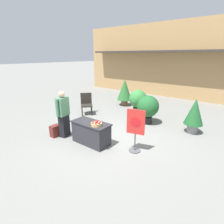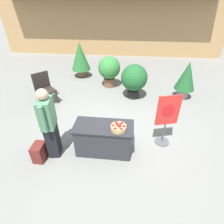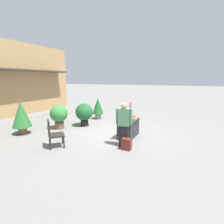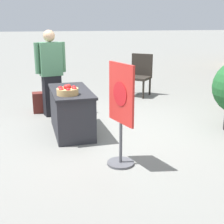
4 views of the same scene
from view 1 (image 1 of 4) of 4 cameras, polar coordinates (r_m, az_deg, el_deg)
name	(u,v)px [view 1 (image 1 of 4)]	position (r m, az deg, el deg)	size (l,w,h in m)	color
ground_plane	(108,138)	(6.38, -1.17, -8.34)	(120.00, 120.00, 0.00)	slate
storefront_building	(176,60)	(14.89, 20.22, 15.66)	(13.40, 5.14, 4.95)	tan
display_table	(91,133)	(5.90, -6.82, -6.74)	(1.34, 0.63, 0.74)	#2D2D33
apple_basket	(96,124)	(5.45, -5.12, -3.88)	(0.34, 0.34, 0.16)	tan
person_visitor	(63,114)	(6.40, -15.62, -0.62)	(0.33, 0.60, 1.68)	black
backpack	(55,131)	(6.72, -18.03, -5.86)	(0.24, 0.34, 0.42)	maroon
poster_board	(135,129)	(5.28, 7.66, -5.67)	(0.54, 0.36, 1.34)	#4C4C51
patio_chair	(86,103)	(8.82, -8.36, 3.04)	(0.78, 0.78, 1.04)	#28231E
potted_plant_far_right	(194,113)	(7.19, 25.33, -0.37)	(0.70, 0.70, 1.33)	gray
potted_plant_near_left	(125,90)	(10.23, 4.15, 7.07)	(0.85, 0.85, 1.53)	brown
potted_plant_near_right	(148,107)	(7.58, 11.63, 1.54)	(0.93, 0.93, 1.23)	black
potted_plant_far_left	(138,100)	(8.76, 8.43, 3.95)	(0.88, 0.88, 1.22)	brown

